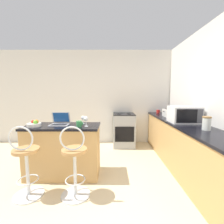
{
  "coord_description": "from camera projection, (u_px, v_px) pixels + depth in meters",
  "views": [
    {
      "loc": [
        0.38,
        -1.71,
        1.42
      ],
      "look_at": [
        0.38,
        1.78,
        0.98
      ],
      "focal_mm": 24.0,
      "sensor_mm": 36.0,
      "label": 1
    }
  ],
  "objects": [
    {
      "name": "stove_range",
      "position": [
        124.0,
        130.0,
        4.03
      ],
      "size": [
        0.56,
        0.59,
        0.89
      ],
      "color": "#9EA3A8",
      "rests_on": "ground_plane"
    },
    {
      "name": "toaster",
      "position": [
        169.0,
        113.0,
        3.46
      ],
      "size": [
        0.24,
        0.28,
        0.18
      ],
      "color": "silver",
      "rests_on": "counter_right"
    },
    {
      "name": "fruit_bowl",
      "position": [
        34.0,
        124.0,
        2.43
      ],
      "size": [
        0.22,
        0.22,
        0.11
      ],
      "color": "silver",
      "rests_on": "breakfast_bar"
    },
    {
      "name": "wine_glass_tall",
      "position": [
        83.0,
        118.0,
        2.66
      ],
      "size": [
        0.07,
        0.07,
        0.14
      ],
      "color": "silver",
      "rests_on": "breakfast_bar"
    },
    {
      "name": "ground_plane",
      "position": [
        82.0,
        207.0,
        1.88
      ],
      "size": [
        20.0,
        20.0,
        0.0
      ],
      "primitive_type": "plane",
      "color": "beige"
    },
    {
      "name": "laptop",
      "position": [
        60.0,
        121.0,
        2.58
      ],
      "size": [
        0.31,
        0.26,
        0.21
      ],
      "color": "#B7BABF",
      "rests_on": "breakfast_bar"
    },
    {
      "name": "bar_stool_far",
      "position": [
        74.0,
        164.0,
        2.02
      ],
      "size": [
        0.4,
        0.4,
        1.01
      ],
      "color": "silver",
      "rests_on": "ground_plane"
    },
    {
      "name": "breakfast_bar",
      "position": [
        64.0,
        150.0,
        2.58
      ],
      "size": [
        1.23,
        0.57,
        0.88
      ],
      "color": "tan",
      "rests_on": "ground_plane"
    },
    {
      "name": "counter_right",
      "position": [
        183.0,
        145.0,
        2.83
      ],
      "size": [
        0.61,
        3.07,
        0.88
      ],
      "color": "tan",
      "rests_on": "ground_plane"
    },
    {
      "name": "bar_stool_near",
      "position": [
        26.0,
        164.0,
        2.02
      ],
      "size": [
        0.4,
        0.4,
        1.01
      ],
      "color": "silver",
      "rests_on": "ground_plane"
    },
    {
      "name": "mug_red",
      "position": [
        158.0,
        112.0,
        4.04
      ],
      "size": [
        0.1,
        0.08,
        0.09
      ],
      "color": "red",
      "rests_on": "counter_right"
    },
    {
      "name": "wine_glass_short",
      "position": [
        86.0,
        119.0,
        2.44
      ],
      "size": [
        0.08,
        0.08,
        0.16
      ],
      "color": "silver",
      "rests_on": "breakfast_bar"
    },
    {
      "name": "wall_back",
      "position": [
        99.0,
        98.0,
        4.26
      ],
      "size": [
        12.0,
        0.06,
        2.6
      ],
      "color": "silver",
      "rests_on": "ground_plane"
    },
    {
      "name": "mug_green",
      "position": [
        79.0,
        124.0,
        2.41
      ],
      "size": [
        0.1,
        0.09,
        0.1
      ],
      "color": "#338447",
      "rests_on": "breakfast_bar"
    },
    {
      "name": "storage_jar",
      "position": [
        207.0,
        123.0,
        2.19
      ],
      "size": [
        0.12,
        0.12,
        0.2
      ],
      "color": "silver",
      "rests_on": "counter_right"
    },
    {
      "name": "mug_blue",
      "position": [
        168.0,
        113.0,
        3.77
      ],
      "size": [
        0.1,
        0.08,
        0.1
      ],
      "color": "#2D51AD",
      "rests_on": "counter_right"
    },
    {
      "name": "microwave",
      "position": [
        184.0,
        114.0,
        2.76
      ],
      "size": [
        0.51,
        0.4,
        0.3
      ],
      "color": "silver",
      "rests_on": "counter_right"
    }
  ]
}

